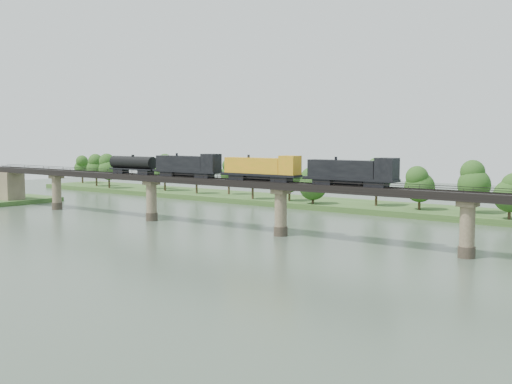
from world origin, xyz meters
The scene contains 6 objects.
ground centered at (0.00, 0.00, 0.00)m, with size 400.00×400.00×0.00m, color #364536.
far_bank centered at (0.00, 85.00, 0.80)m, with size 300.00×24.00×1.60m, color #305120.
bridge centered at (0.00, 30.00, 5.46)m, with size 236.00×30.00×11.50m.
bridge_superstructure centered at (0.00, 30.00, 11.79)m, with size 220.00×4.90×0.75m.
far_treeline centered at (-8.21, 80.52, 8.83)m, with size 289.06×17.54×13.60m.
freight_train centered at (-12.78, 30.00, 14.17)m, with size 81.26×3.17×5.59m.
Camera 1 is at (79.30, -79.30, 21.12)m, focal length 45.00 mm.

